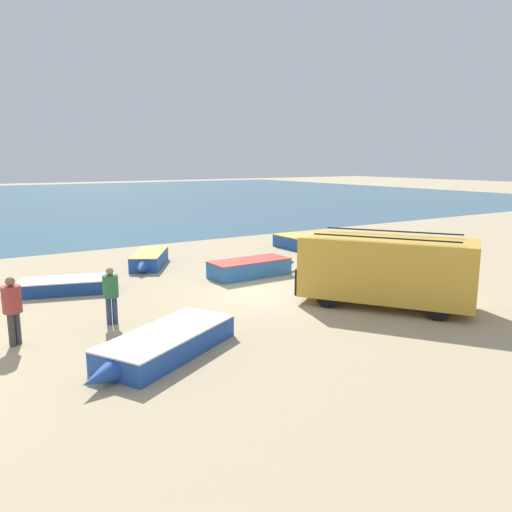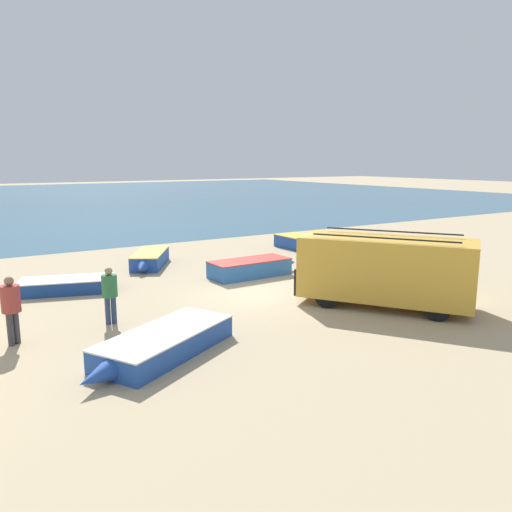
{
  "view_description": "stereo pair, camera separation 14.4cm",
  "coord_description": "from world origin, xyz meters",
  "px_view_note": "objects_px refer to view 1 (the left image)",
  "views": [
    {
      "loc": [
        -9.33,
        -14.35,
        4.63
      ],
      "look_at": [
        0.85,
        1.66,
        1.0
      ],
      "focal_mm": 35.0,
      "sensor_mm": 36.0,
      "label": 1
    },
    {
      "loc": [
        -9.21,
        -14.43,
        4.63
      ],
      "look_at": [
        0.85,
        1.66,
        1.0
      ],
      "focal_mm": 35.0,
      "sensor_mm": 36.0,
      "label": 2
    }
  ],
  "objects_px": {
    "fishing_rowboat_0": "(164,344)",
    "fishing_rowboat_2": "(304,243)",
    "fishing_rowboat_1": "(149,260)",
    "fishing_rowboat_3": "(64,286)",
    "fisherman_0": "(12,305)",
    "fisherman_1": "(111,291)",
    "fishing_rowboat_5": "(253,268)",
    "parked_van": "(386,269)",
    "fishing_rowboat_4": "(422,264)"
  },
  "relations": [
    {
      "from": "parked_van",
      "to": "fishing_rowboat_2",
      "type": "relative_size",
      "value": 1.17
    },
    {
      "from": "fishing_rowboat_2",
      "to": "fishing_rowboat_5",
      "type": "height_order",
      "value": "fishing_rowboat_5"
    },
    {
      "from": "parked_van",
      "to": "fishing_rowboat_3",
      "type": "distance_m",
      "value": 11.16
    },
    {
      "from": "fishing_rowboat_1",
      "to": "fishing_rowboat_5",
      "type": "xyz_separation_m",
      "value": [
        2.94,
        -4.0,
        0.02
      ]
    },
    {
      "from": "fishing_rowboat_5",
      "to": "fisherman_0",
      "type": "bearing_deg",
      "value": -161.61
    },
    {
      "from": "fishing_rowboat_0",
      "to": "fishing_rowboat_5",
      "type": "relative_size",
      "value": 1.11
    },
    {
      "from": "fishing_rowboat_3",
      "to": "fisherman_0",
      "type": "xyz_separation_m",
      "value": [
        -2.18,
        -4.71,
        0.82
      ]
    },
    {
      "from": "fishing_rowboat_1",
      "to": "fisherman_1",
      "type": "height_order",
      "value": "fisherman_1"
    },
    {
      "from": "fishing_rowboat_3",
      "to": "fisherman_0",
      "type": "height_order",
      "value": "fisherman_0"
    },
    {
      "from": "fishing_rowboat_0",
      "to": "fishing_rowboat_2",
      "type": "xyz_separation_m",
      "value": [
        11.87,
        9.78,
        0.06
      ]
    },
    {
      "from": "fishing_rowboat_5",
      "to": "fisherman_0",
      "type": "xyz_separation_m",
      "value": [
        -9.27,
        -3.38,
        0.73
      ]
    },
    {
      "from": "fishing_rowboat_2",
      "to": "fisherman_1",
      "type": "bearing_deg",
      "value": 117.03
    },
    {
      "from": "fishing_rowboat_0",
      "to": "fishing_rowboat_4",
      "type": "distance_m",
      "value": 13.36
    },
    {
      "from": "fishing_rowboat_4",
      "to": "fishing_rowboat_5",
      "type": "relative_size",
      "value": 1.05
    },
    {
      "from": "fishing_rowboat_2",
      "to": "fishing_rowboat_5",
      "type": "distance_m",
      "value": 6.68
    },
    {
      "from": "fishing_rowboat_1",
      "to": "fishing_rowboat_2",
      "type": "bearing_deg",
      "value": 119.09
    },
    {
      "from": "fishing_rowboat_1",
      "to": "fishing_rowboat_3",
      "type": "height_order",
      "value": "fishing_rowboat_1"
    },
    {
      "from": "fisherman_0",
      "to": "parked_van",
      "type": "bearing_deg",
      "value": 40.81
    },
    {
      "from": "fishing_rowboat_2",
      "to": "parked_van",
      "type": "bearing_deg",
      "value": 154.43
    },
    {
      "from": "fisherman_1",
      "to": "parked_van",
      "type": "bearing_deg",
      "value": 77.85
    },
    {
      "from": "parked_van",
      "to": "fishing_rowboat_3",
      "type": "xyz_separation_m",
      "value": [
        -8.4,
        7.28,
        -0.98
      ]
    },
    {
      "from": "fishing_rowboat_3",
      "to": "fishing_rowboat_4",
      "type": "xyz_separation_m",
      "value": [
        13.78,
        -4.36,
        0.0
      ]
    },
    {
      "from": "fishing_rowboat_0",
      "to": "fishing_rowboat_2",
      "type": "bearing_deg",
      "value": -169.6
    },
    {
      "from": "fishing_rowboat_1",
      "to": "fishing_rowboat_3",
      "type": "relative_size",
      "value": 0.93
    },
    {
      "from": "fishing_rowboat_1",
      "to": "fishing_rowboat_3",
      "type": "bearing_deg",
      "value": -26.33
    },
    {
      "from": "parked_van",
      "to": "fishing_rowboat_4",
      "type": "bearing_deg",
      "value": -95.74
    },
    {
      "from": "fishing_rowboat_0",
      "to": "fisherman_0",
      "type": "bearing_deg",
      "value": -71.33
    },
    {
      "from": "parked_van",
      "to": "fishing_rowboat_5",
      "type": "distance_m",
      "value": 6.16
    },
    {
      "from": "fishing_rowboat_4",
      "to": "fisherman_1",
      "type": "height_order",
      "value": "fisherman_1"
    },
    {
      "from": "fishing_rowboat_1",
      "to": "fishing_rowboat_5",
      "type": "bearing_deg",
      "value": 67.3
    },
    {
      "from": "fishing_rowboat_3",
      "to": "fisherman_0",
      "type": "relative_size",
      "value": 2.24
    },
    {
      "from": "parked_van",
      "to": "fishing_rowboat_0",
      "type": "height_order",
      "value": "parked_van"
    },
    {
      "from": "fishing_rowboat_4",
      "to": "fisherman_1",
      "type": "relative_size",
      "value": 2.52
    },
    {
      "from": "fishing_rowboat_3",
      "to": "fishing_rowboat_1",
      "type": "bearing_deg",
      "value": -130.4
    },
    {
      "from": "fishing_rowboat_1",
      "to": "fishing_rowboat_4",
      "type": "bearing_deg",
      "value": 84.86
    },
    {
      "from": "fishing_rowboat_5",
      "to": "fisherman_0",
      "type": "distance_m",
      "value": 9.89
    },
    {
      "from": "fishing_rowboat_1",
      "to": "fishing_rowboat_0",
      "type": "bearing_deg",
      "value": 12.39
    },
    {
      "from": "fishing_rowboat_3",
      "to": "fisherman_1",
      "type": "relative_size",
      "value": 2.41
    },
    {
      "from": "fishing_rowboat_0",
      "to": "fishing_rowboat_1",
      "type": "xyz_separation_m",
      "value": [
        3.38,
        10.05,
        0.03
      ]
    },
    {
      "from": "fishing_rowboat_0",
      "to": "fishing_rowboat_4",
      "type": "bearing_deg",
      "value": 164.02
    },
    {
      "from": "fishing_rowboat_4",
      "to": "fisherman_0",
      "type": "bearing_deg",
      "value": 163.74
    },
    {
      "from": "parked_van",
      "to": "fishing_rowboat_5",
      "type": "xyz_separation_m",
      "value": [
        -1.31,
        5.95,
        -0.89
      ]
    },
    {
      "from": "fishing_rowboat_4",
      "to": "parked_van",
      "type": "bearing_deg",
      "value": -168.99
    },
    {
      "from": "fishing_rowboat_0",
      "to": "fishing_rowboat_5",
      "type": "xyz_separation_m",
      "value": [
        6.32,
        6.06,
        0.06
      ]
    },
    {
      "from": "fishing_rowboat_3",
      "to": "fishing_rowboat_4",
      "type": "bearing_deg",
      "value": 179.34
    },
    {
      "from": "parked_van",
      "to": "fisherman_0",
      "type": "height_order",
      "value": "parked_van"
    },
    {
      "from": "fishing_rowboat_0",
      "to": "fisherman_1",
      "type": "xyz_separation_m",
      "value": [
        -0.37,
        3.01,
        0.71
      ]
    },
    {
      "from": "fishing_rowboat_5",
      "to": "fisherman_1",
      "type": "relative_size",
      "value": 2.41
    },
    {
      "from": "fishing_rowboat_0",
      "to": "parked_van",
      "type": "bearing_deg",
      "value": 151.71
    },
    {
      "from": "fishing_rowboat_2",
      "to": "fisherman_1",
      "type": "relative_size",
      "value": 2.9
    }
  ]
}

